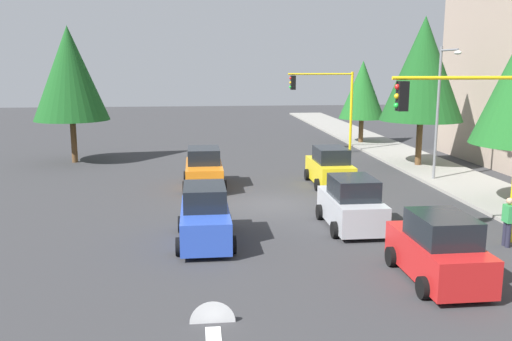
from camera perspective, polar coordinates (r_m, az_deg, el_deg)
The scene contains 15 objects.
ground_plane at distance 24.07m, azimuth 1.76°, elevation -3.59°, with size 120.00×120.00×0.00m, color #353538.
sidewalk_kerb at distance 31.84m, azimuth 19.50°, elevation -0.49°, with size 80.00×4.00×0.15m, color gray.
lane_arrow_near at distance 13.04m, azimuth -4.50°, elevation -16.66°, with size 2.40×1.10×1.10m.
traffic_signal_near_left at distance 19.40m, azimuth 21.47°, elevation 4.44°, with size 0.36×4.59×5.80m.
traffic_signal_far_left at distance 38.20m, azimuth 7.37°, elevation 7.77°, with size 0.36×4.59×5.63m.
street_lamp_curbside at distance 29.51m, azimuth 18.90°, elevation 7.07°, with size 2.15×0.28×7.00m.
tree_opposite_side at distance 35.91m, azimuth -18.97°, elevation 9.60°, with size 4.62×4.62×8.46m.
tree_roadside_mid at distance 33.79m, azimuth 17.13°, elevation 10.13°, with size 4.84×4.84×8.88m.
tree_roadside_far at distance 43.06m, azimuth 11.10°, elevation 8.29°, with size 3.53×3.53×6.42m.
car_yellow at distance 28.06m, azimuth 7.75°, elevation 0.28°, with size 4.08×2.02×1.98m.
car_silver at distance 20.79m, azimuth 9.98°, elevation -3.55°, with size 3.88×2.05×1.98m.
car_blue at distance 18.95m, azimuth -5.37°, elevation -4.86°, with size 4.10×1.96×1.98m.
car_orange at distance 27.46m, azimuth -5.48°, elevation 0.10°, with size 4.15×2.11×1.98m.
car_red at distance 16.39m, azimuth 18.59°, elevation -7.94°, with size 3.86×2.01×1.98m.
pedestrian_crossing at distance 20.24m, azimuth 24.91°, elevation -4.78°, with size 0.40×0.24×1.70m.
Camera 1 is at (23.07, -3.29, 6.04)m, focal length 38.13 mm.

